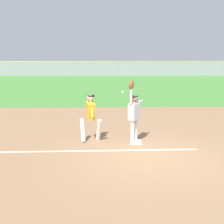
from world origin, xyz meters
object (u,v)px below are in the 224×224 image
at_px(baseball, 123,92).
at_px(first_base, 136,142).
at_px(fielder, 134,112).
at_px(parked_car_red, 174,68).
at_px(parked_car_green, 134,68).
at_px(parked_car_tan, 87,68).
at_px(runner, 91,115).

bearing_deg(baseball, first_base, 24.63).
bearing_deg(fielder, parked_car_red, -67.37).
xyz_separation_m(baseball, parked_car_red, (8.11, 30.13, -1.22)).
distance_m(first_base, baseball, 1.93).
bearing_deg(first_base, parked_car_red, 75.72).
relative_size(fielder, parked_car_green, 0.50).
bearing_deg(parked_car_red, parked_car_green, -177.19).
bearing_deg(parked_car_green, parked_car_tan, -175.53).
xyz_separation_m(first_base, parked_car_red, (7.61, 29.90, 0.63)).
xyz_separation_m(first_base, runner, (-1.63, 0.28, 0.96)).
relative_size(first_base, parked_car_red, 0.08).
height_order(fielder, parked_car_tan, fielder).
xyz_separation_m(first_base, baseball, (-0.50, -0.23, 1.85)).
xyz_separation_m(fielder, runner, (-1.55, 0.23, -0.12)).
bearing_deg(parked_car_green, parked_car_red, 13.19).
distance_m(fielder, baseball, 0.92).
distance_m(runner, parked_car_green, 29.30).
relative_size(first_base, baseball, 5.14).
height_order(first_base, fielder, fielder).
bearing_deg(runner, parked_car_green, 67.53).
relative_size(first_base, fielder, 0.17).
xyz_separation_m(fielder, parked_car_tan, (-3.31, 29.45, -0.45)).
bearing_deg(parked_car_red, fielder, -108.32).
distance_m(fielder, parked_car_green, 29.36).
distance_m(runner, baseball, 1.53).
xyz_separation_m(runner, baseball, (1.13, -0.51, 0.89)).
distance_m(parked_car_tan, parked_car_red, 11.01).
height_order(fielder, runner, fielder).
bearing_deg(baseball, runner, 155.89).
bearing_deg(runner, parked_car_tan, 78.97).
bearing_deg(fielder, baseball, 70.76).
relative_size(fielder, parked_car_tan, 0.52).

